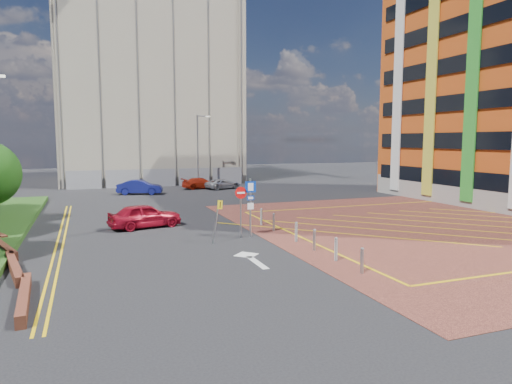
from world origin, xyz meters
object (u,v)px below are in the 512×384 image
warning_sign (217,216)px  lamp_back (198,148)px  car_blue_back (140,187)px  car_silver_back (223,184)px  sign_cluster (247,202)px  car_red_left (145,216)px  car_red_back (201,183)px

warning_sign → lamp_back: bearing=78.5°
car_blue_back → car_silver_back: size_ratio=1.10×
lamp_back → warning_sign: size_ratio=3.56×
lamp_back → warning_sign: lamp_back is taller
sign_cluster → car_blue_back: (-3.24, 22.13, -1.25)m
sign_cluster → car_blue_back: size_ratio=0.75×
sign_cluster → car_silver_back: size_ratio=0.82×
warning_sign → car_blue_back: size_ratio=0.53×
car_red_left → warning_sign: bearing=-165.5°
car_red_left → car_silver_back: (10.55, 19.34, -0.19)m
lamp_back → car_red_back: 4.24m
car_blue_back → car_red_left: bearing=-170.0°
warning_sign → car_red_left: bearing=117.4°
warning_sign → car_red_back: size_ratio=0.54×
car_red_back → lamp_back: bearing=-12.9°
sign_cluster → car_blue_back: sign_cluster is taller
sign_cluster → car_blue_back: bearing=98.3°
car_red_left → car_red_back: bearing=-35.4°
warning_sign → car_blue_back: 23.09m
warning_sign → car_blue_back: bearing=93.3°
car_red_left → sign_cluster: bearing=-147.3°
warning_sign → car_red_back: bearing=78.1°
sign_cluster → car_silver_back: bearing=76.7°
car_blue_back → car_red_back: bearing=-51.3°
sign_cluster → warning_sign: bearing=-154.4°
car_red_back → car_blue_back: bearing=107.5°
lamp_back → car_red_back: size_ratio=1.93×
sign_cluster → car_red_back: sign_cluster is taller
car_red_back → sign_cluster: bearing=166.0°
lamp_back → car_red_back: lamp_back is taller
warning_sign → car_red_left: warning_sign is taller
sign_cluster → car_silver_back: sign_cluster is taller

